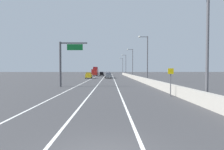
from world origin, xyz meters
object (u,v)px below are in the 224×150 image
at_px(car_gray_2, 108,75).
at_px(car_yellow_4, 89,75).
at_px(lamp_post_right_near, 205,33).
at_px(car_silver_3, 108,75).
at_px(speed_advisory_sign, 171,80).
at_px(car_black_1, 102,74).
at_px(overhead_sign_gantry, 65,58).
at_px(box_truck, 95,72).
at_px(lamp_post_right_fourth, 125,64).
at_px(lamp_post_right_second, 146,56).
at_px(lamp_post_right_fifth, 122,65).
at_px(lamp_post_right_third, 132,61).
at_px(car_white_0, 108,74).

relative_size(car_gray_2, car_yellow_4, 0.99).
height_order(lamp_post_right_near, car_silver_3, lamp_post_right_near).
xyz_separation_m(speed_advisory_sign, car_black_1, (-10.39, 66.98, -0.83)).
distance_m(car_black_1, car_yellow_4, 27.16).
relative_size(overhead_sign_gantry, car_black_1, 1.60).
relative_size(car_yellow_4, box_truck, 0.46).
distance_m(lamp_post_right_fourth, car_silver_3, 25.78).
relative_size(lamp_post_right_near, lamp_post_right_second, 1.00).
distance_m(lamp_post_right_second, lamp_post_right_fifth, 75.56).
relative_size(speed_advisory_sign, car_gray_2, 0.68).
height_order(lamp_post_right_near, car_yellow_4, lamp_post_right_near).
height_order(overhead_sign_gantry, lamp_post_right_fifth, lamp_post_right_fifth).
bearing_deg(lamp_post_right_fourth, car_yellow_4, -114.83).
bearing_deg(box_truck, lamp_post_right_third, -51.42).
bearing_deg(lamp_post_right_near, box_truck, 102.10).
relative_size(car_silver_3, box_truck, 0.46).
distance_m(overhead_sign_gantry, car_silver_3, 37.15).
relative_size(lamp_post_right_fifth, car_black_1, 2.21).
xyz_separation_m(speed_advisory_sign, lamp_post_right_near, (1.42, -4.11, 4.16)).
bearing_deg(lamp_post_right_fifth, lamp_post_right_fourth, -90.36).
height_order(lamp_post_right_fifth, car_silver_3, lamp_post_right_fifth).
relative_size(car_silver_3, car_yellow_4, 1.00).
bearing_deg(car_yellow_4, lamp_post_right_fourth, 65.17).
bearing_deg(car_silver_3, car_black_1, 99.01).
bearing_deg(car_white_0, box_truck, -147.33).
distance_m(lamp_post_right_near, box_truck, 70.59).
xyz_separation_m(speed_advisory_sign, lamp_post_right_second, (1.59, 21.08, 4.16)).
relative_size(lamp_post_right_second, car_gray_2, 2.34).
height_order(car_silver_3, car_yellow_4, car_silver_3).
bearing_deg(lamp_post_right_second, lamp_post_right_third, 90.36).
distance_m(car_gray_2, car_yellow_4, 6.43).
height_order(car_silver_3, box_truck, box_truck).
bearing_deg(car_white_0, car_silver_3, -89.99).
relative_size(lamp_post_right_third, car_black_1, 2.21).
height_order(lamp_post_right_near, car_gray_2, lamp_post_right_near).
xyz_separation_m(car_silver_3, car_yellow_4, (-6.05, -7.64, -0.03)).
bearing_deg(box_truck, lamp_post_right_fifth, 65.21).
bearing_deg(lamp_post_right_fourth, lamp_post_right_fifth, 89.64).
relative_size(lamp_post_right_fourth, box_truck, 1.06).
bearing_deg(car_gray_2, lamp_post_right_fifth, 81.46).
bearing_deg(car_black_1, car_yellow_4, -96.30).
bearing_deg(car_gray_2, car_silver_3, 92.65).
distance_m(lamp_post_right_second, lamp_post_right_fourth, 50.38).
bearing_deg(car_gray_2, car_black_1, 97.40).
bearing_deg(lamp_post_right_fifth, lamp_post_right_third, -89.91).
height_order(lamp_post_right_second, lamp_post_right_fourth, same).
bearing_deg(car_gray_2, box_truck, 104.89).
bearing_deg(car_silver_3, speed_advisory_sign, -81.26).
relative_size(lamp_post_right_fifth, car_white_0, 2.20).
bearing_deg(lamp_post_right_fourth, overhead_sign_gantry, -104.19).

